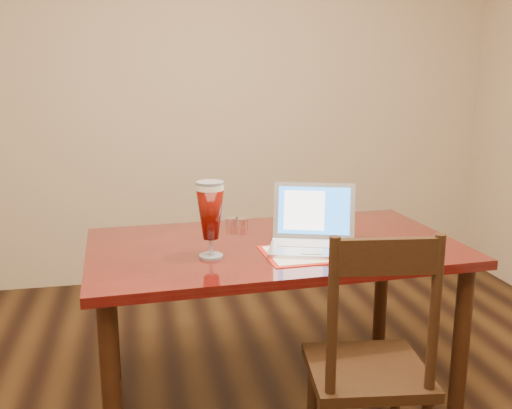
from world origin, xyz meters
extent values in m
cube|color=tan|center=(0.00, 2.50, 1.35)|extent=(4.50, 0.01, 2.70)
cube|color=#550E0B|center=(0.22, 0.79, 0.74)|extent=(1.66, 0.99, 0.04)
cylinder|color=black|center=(-0.49, 0.38, 0.36)|extent=(0.07, 0.07, 0.72)
cylinder|color=black|center=(0.97, 0.45, 0.36)|extent=(0.07, 0.07, 0.72)
cylinder|color=black|center=(-0.52, 1.13, 0.36)|extent=(0.07, 0.07, 0.72)
cylinder|color=black|center=(0.93, 1.20, 0.36)|extent=(0.07, 0.07, 0.72)
cube|color=#AB1C0F|center=(0.35, 0.61, 0.76)|extent=(0.44, 0.32, 0.00)
cube|color=silver|center=(0.35, 0.61, 0.76)|extent=(0.40, 0.28, 0.00)
cube|color=#BBBCC0|center=(0.35, 0.63, 0.77)|extent=(0.42, 0.35, 0.02)
cube|color=#B7B7BB|center=(0.37, 0.68, 0.78)|extent=(0.32, 0.20, 0.00)
cube|color=#B0B0B5|center=(0.33, 0.57, 0.78)|extent=(0.11, 0.09, 0.00)
cube|color=#BBBCC0|center=(0.40, 0.78, 0.90)|extent=(0.36, 0.18, 0.24)
cube|color=blue|center=(0.40, 0.78, 0.90)|extent=(0.32, 0.16, 0.20)
cube|color=white|center=(0.36, 0.79, 0.90)|extent=(0.19, 0.10, 0.17)
cylinder|color=silver|center=(-0.08, 0.64, 0.77)|extent=(0.10, 0.10, 0.01)
cylinder|color=silver|center=(-0.08, 0.64, 0.81)|extent=(0.02, 0.02, 0.07)
cylinder|color=silver|center=(-0.08, 0.64, 1.05)|extent=(0.11, 0.11, 0.02)
cylinder|color=silver|center=(-0.08, 0.64, 1.07)|extent=(0.11, 0.11, 0.01)
cylinder|color=silver|center=(0.09, 1.12, 0.78)|extent=(0.06, 0.06, 0.04)
cylinder|color=silver|center=(0.13, 1.10, 0.78)|extent=(0.06, 0.06, 0.04)
cube|color=black|center=(0.43, 0.20, 0.43)|extent=(0.47, 0.45, 0.04)
cylinder|color=black|center=(0.28, 0.38, 0.21)|extent=(0.04, 0.04, 0.41)
cylinder|color=black|center=(0.62, 0.34, 0.21)|extent=(0.04, 0.04, 0.41)
cylinder|color=black|center=(0.24, 0.06, 0.72)|extent=(0.04, 0.04, 0.54)
cylinder|color=black|center=(0.58, 0.02, 0.72)|extent=(0.04, 0.04, 0.54)
cube|color=black|center=(0.41, 0.04, 0.93)|extent=(0.34, 0.07, 0.12)
camera|label=1|loc=(-0.35, -1.58, 1.50)|focal=40.00mm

